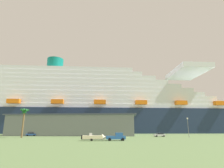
{
  "coord_description": "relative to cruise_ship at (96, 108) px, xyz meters",
  "views": [
    {
      "loc": [
        -4.79,
        -71.75,
        3.42
      ],
      "look_at": [
        -5.5,
        36.69,
        30.0
      ],
      "focal_mm": 29.1,
      "sensor_mm": 36.0,
      "label": 1
    }
  ],
  "objects": [
    {
      "name": "cruise_ship",
      "position": [
        0.0,
        0.0,
        0.0
      ],
      "size": [
        289.15,
        54.6,
        65.78
      ],
      "color": "#1E2D4C",
      "rests_on": "ground_plane"
    },
    {
      "name": "pickup_truck",
      "position": [
        13.94,
        -86.17,
        -17.83
      ],
      "size": [
        5.77,
        2.73,
        2.2
      ],
      "color": "#2659A5",
      "rests_on": "ground_plane"
    },
    {
      "name": "terminal_building",
      "position": [
        -7.25,
        -45.18,
        -13.78
      ],
      "size": [
        64.32,
        26.0,
        10.15
      ],
      "color": "slate",
      "rests_on": "ground_plane"
    },
    {
      "name": "parked_car_silver_sedan",
      "position": [
        32.52,
        -61.21,
        -18.04
      ],
      "size": [
        4.85,
        2.53,
        1.58
      ],
      "color": "silver",
      "rests_on": "ground_plane"
    },
    {
      "name": "small_boat_on_trailer",
      "position": [
        7.82,
        -86.8,
        -17.91
      ],
      "size": [
        7.96,
        2.51,
        2.15
      ],
      "color": "#595960",
      "rests_on": "ground_plane"
    },
    {
      "name": "parked_car_blue_suv",
      "position": [
        -24.56,
        -54.49,
        -18.04
      ],
      "size": [
        4.68,
        2.44,
        1.58
      ],
      "color": "#264C99",
      "rests_on": "ground_plane"
    },
    {
      "name": "ground_plane",
      "position": [
        17.81,
        -38.71,
        -18.87
      ],
      "size": [
        600.0,
        600.0,
        0.0
      ],
      "primitive_type": "plane",
      "color": "#567042"
    },
    {
      "name": "parked_car_white_van",
      "position": [
        -23.26,
        -48.12,
        -18.04
      ],
      "size": [
        4.69,
        2.48,
        1.58
      ],
      "color": "white",
      "rests_on": "ground_plane"
    },
    {
      "name": "palm_tree",
      "position": [
        -21.34,
        -70.03,
        -10.39
      ],
      "size": [
        3.51,
        3.42,
        10.86
      ],
      "color": "brown",
      "rests_on": "ground_plane"
    },
    {
      "name": "street_lamp",
      "position": [
        43.04,
        -65.68,
        -13.87
      ],
      "size": [
        0.56,
        0.56,
        7.63
      ],
      "color": "slate",
      "rests_on": "ground_plane"
    }
  ]
}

